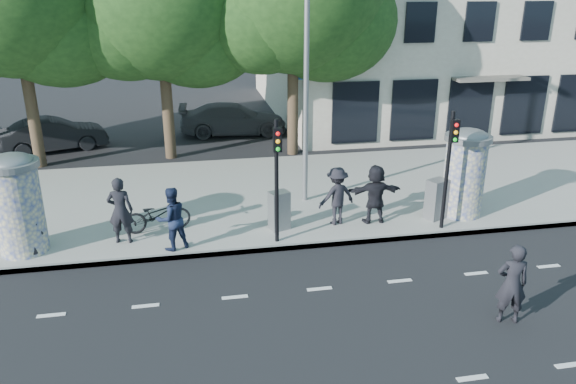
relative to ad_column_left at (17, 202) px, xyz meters
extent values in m
plane|color=black|center=(7.20, -4.50, -1.54)|extent=(120.00, 120.00, 0.00)
cube|color=gray|center=(7.20, 3.00, -1.46)|extent=(40.00, 8.00, 0.15)
cube|color=slate|center=(7.20, -0.95, -1.46)|extent=(40.00, 0.10, 0.16)
cube|color=silver|center=(7.20, -3.10, -1.53)|extent=(32.00, 0.12, 0.01)
cylinder|color=beige|center=(0.00, 0.00, -0.24)|extent=(1.20, 1.20, 2.30)
cylinder|color=slate|center=(0.00, 0.00, 0.99)|extent=(1.36, 1.36, 0.16)
ellipsoid|color=slate|center=(0.00, 0.00, 1.07)|extent=(1.10, 1.10, 0.38)
cylinder|color=beige|center=(12.40, 0.20, -0.24)|extent=(1.20, 1.20, 2.30)
cylinder|color=slate|center=(12.40, 0.20, 0.99)|extent=(1.36, 1.36, 0.16)
ellipsoid|color=slate|center=(12.40, 0.20, 1.07)|extent=(1.10, 1.10, 0.38)
cylinder|color=black|center=(6.60, -0.65, 0.31)|extent=(0.11, 0.11, 3.40)
cube|color=black|center=(6.60, -0.83, 1.51)|extent=(0.22, 0.14, 0.62)
cylinder|color=black|center=(11.40, -0.65, 0.31)|extent=(0.11, 0.11, 3.40)
cube|color=black|center=(11.40, -0.83, 1.51)|extent=(0.22, 0.14, 0.62)
cylinder|color=slate|center=(8.00, 2.20, 2.61)|extent=(0.16, 0.16, 8.00)
cylinder|color=#38281C|center=(-1.30, 8.00, 0.82)|extent=(0.44, 0.44, 4.73)
cylinder|color=#38281C|center=(3.70, 8.20, 0.67)|extent=(0.44, 0.44, 4.41)
ellipsoid|color=#183513|center=(3.70, 8.20, 4.54)|extent=(6.80, 6.80, 5.78)
cylinder|color=#38281C|center=(8.70, 7.80, 0.76)|extent=(0.44, 0.44, 4.59)
cube|color=black|center=(19.20, 7.95, 0.06)|extent=(18.00, 0.10, 2.60)
cube|color=#59544C|center=(17.20, 7.60, 1.36)|extent=(3.20, 0.90, 0.12)
cube|color=#194C8C|center=(9.70, 7.95, 1.66)|extent=(1.60, 0.06, 0.30)
imported|color=black|center=(0.14, -0.29, -0.55)|extent=(0.88, 0.64, 1.67)
imported|color=black|center=(2.49, 0.06, -0.46)|extent=(0.72, 0.52, 1.85)
imported|color=#19223E|center=(3.83, -0.60, -0.53)|extent=(1.02, 0.93, 1.72)
imported|color=black|center=(8.50, 0.20, -0.53)|extent=(1.22, 0.88, 1.71)
imported|color=black|center=(9.62, 0.10, -0.51)|extent=(1.63, 0.60, 1.75)
imported|color=black|center=(10.81, -5.12, -0.64)|extent=(0.74, 0.57, 1.80)
imported|color=black|center=(3.40, 0.63, -0.90)|extent=(0.91, 1.93, 0.98)
cube|color=slate|center=(6.80, 0.13, -0.83)|extent=(0.64, 0.55, 1.12)
cube|color=slate|center=(11.50, 0.01, -0.78)|extent=(0.70, 0.62, 1.21)
imported|color=black|center=(-1.15, 10.13, -0.84)|extent=(2.66, 4.50, 1.40)
imported|color=#494B50|center=(6.58, 11.51, -0.82)|extent=(2.24, 5.02, 1.43)
camera|label=1|loc=(4.33, -14.31, 5.30)|focal=35.00mm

